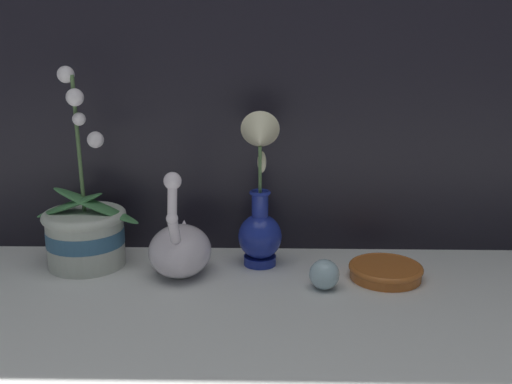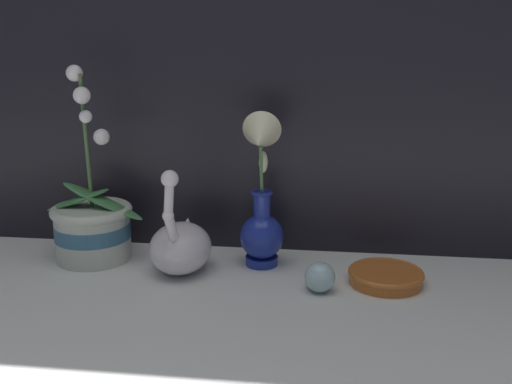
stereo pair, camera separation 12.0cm
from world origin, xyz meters
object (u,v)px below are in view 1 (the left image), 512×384
blue_vase (260,207)px  glass_sphere (324,274)px  swan_figurine (180,247)px  amber_dish (386,270)px  orchid_potted_plant (85,230)px

blue_vase → glass_sphere: 0.20m
swan_figurine → amber_dish: size_ratio=1.54×
orchid_potted_plant → blue_vase: bearing=0.0°
swan_figurine → glass_sphere: size_ratio=3.91×
blue_vase → amber_dish: blue_vase is taller
glass_sphere → amber_dish: (0.13, 0.05, -0.01)m
swan_figurine → amber_dish: (0.41, -0.01, -0.04)m
blue_vase → glass_sphere: bearing=-41.5°
orchid_potted_plant → glass_sphere: size_ratio=7.09×
glass_sphere → amber_dish: bearing=22.9°
orchid_potted_plant → blue_vase: size_ratio=1.26×
blue_vase → glass_sphere: blue_vase is taller
blue_vase → glass_sphere: (0.13, -0.11, -0.10)m
orchid_potted_plant → amber_dish: 0.63m
swan_figurine → amber_dish: swan_figurine is taller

